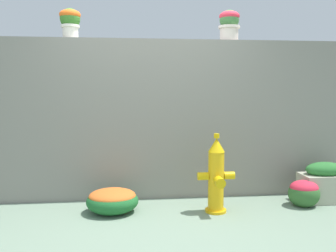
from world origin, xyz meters
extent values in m
plane|color=gray|center=(0.00, 0.00, 0.00)|extent=(24.00, 24.00, 0.00)
cube|color=gray|center=(0.00, 0.95, 0.99)|extent=(6.65, 0.35, 1.97)
cylinder|color=silver|center=(-0.97, 0.97, 2.06)|extent=(0.19, 0.19, 0.17)
cylinder|color=silver|center=(-0.97, 0.97, 2.13)|extent=(0.22, 0.22, 0.03)
sphere|color=#377327|center=(-0.97, 0.97, 2.22)|extent=(0.24, 0.24, 0.24)
ellipsoid|color=orange|center=(-0.97, 0.97, 2.26)|extent=(0.26, 0.26, 0.13)
cylinder|color=beige|center=(1.00, 0.92, 2.07)|extent=(0.23, 0.23, 0.19)
cylinder|color=beige|center=(1.00, 0.92, 2.14)|extent=(0.27, 0.27, 0.03)
sphere|color=#3F703A|center=(1.00, 0.92, 2.24)|extent=(0.24, 0.24, 0.24)
ellipsoid|color=#E62F42|center=(1.00, 0.92, 2.28)|extent=(0.26, 0.26, 0.13)
cylinder|color=#EEB213|center=(0.68, 0.22, 0.01)|extent=(0.24, 0.24, 0.03)
cylinder|color=#EEB213|center=(0.68, 0.22, 0.34)|extent=(0.18, 0.18, 0.68)
cone|color=#E2B30C|center=(0.68, 0.22, 0.76)|extent=(0.18, 0.18, 0.15)
cylinder|color=#E2B30C|center=(0.68, 0.22, 0.86)|extent=(0.06, 0.06, 0.05)
cylinder|color=#E2B30C|center=(0.54, 0.22, 0.41)|extent=(0.12, 0.09, 0.09)
cylinder|color=#E2B30C|center=(0.83, 0.22, 0.41)|extent=(0.12, 0.09, 0.09)
cylinder|color=#E2B30C|center=(0.68, 0.07, 0.38)|extent=(0.11, 0.13, 0.11)
ellipsoid|color=#1F642D|center=(-0.46, 0.34, 0.12)|extent=(0.58, 0.52, 0.28)
ellipsoid|color=orange|center=(-0.46, 0.34, 0.19)|extent=(0.52, 0.46, 0.15)
ellipsoid|color=#32622D|center=(1.76, 0.31, 0.14)|extent=(0.37, 0.33, 0.32)
ellipsoid|color=#DE2A42|center=(1.76, 0.31, 0.22)|extent=(0.33, 0.29, 0.18)
cube|color=#A9A990|center=(2.09, 0.45, 0.17)|extent=(0.56, 0.33, 0.34)
ellipsoid|color=#2B702F|center=(2.09, 0.45, 0.40)|extent=(0.47, 0.28, 0.18)
camera|label=1|loc=(-0.29, -3.64, 1.37)|focal=38.78mm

